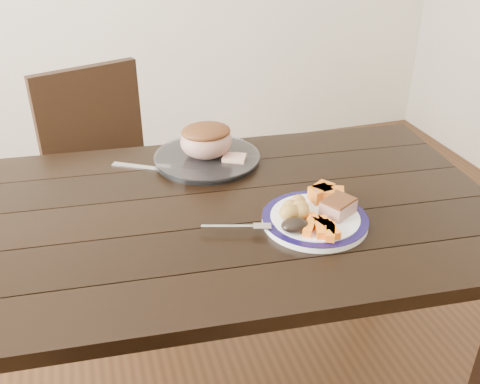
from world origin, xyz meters
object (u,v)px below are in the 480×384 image
object	(u,v)px
pork_slice	(338,207)
carving_knife	(178,170)
chair_far	(108,174)
fork	(242,227)
dinner_plate	(315,220)
roast_joint	(206,141)
dining_table	(211,237)
serving_platter	(207,159)

from	to	relation	value
pork_slice	carving_knife	world-z (taller)	pork_slice
chair_far	carving_knife	world-z (taller)	chair_far
chair_far	fork	distance (m)	0.95
chair_far	dinner_plate	xyz separation A→B (m)	(0.48, -0.88, 0.23)
roast_joint	carving_knife	size ratio (longest dim) A/B	0.59
chair_far	fork	world-z (taller)	chair_far
chair_far	fork	size ratio (longest dim) A/B	5.31
dining_table	fork	bearing A→B (deg)	-71.34
serving_platter	carving_knife	size ratio (longest dim) A/B	1.16
chair_far	pork_slice	world-z (taller)	chair_far
serving_platter	roast_joint	distance (m)	0.06
dinner_plate	fork	xyz separation A→B (m)	(-0.20, 0.01, 0.01)
chair_far	carving_knife	bearing A→B (deg)	93.41
dining_table	carving_knife	world-z (taller)	carving_knife
dinner_plate	serving_platter	xyz separation A→B (m)	(-0.18, 0.43, 0.00)
pork_slice	serving_platter	bearing A→B (deg)	119.07
dinner_plate	chair_far	bearing A→B (deg)	118.77
serving_platter	fork	bearing A→B (deg)	-92.15
dinner_plate	roast_joint	bearing A→B (deg)	112.80
serving_platter	pork_slice	bearing A→B (deg)	-60.93
chair_far	roast_joint	world-z (taller)	chair_far
roast_joint	pork_slice	bearing A→B (deg)	-60.93
fork	roast_joint	distance (m)	0.43
fork	pork_slice	bearing A→B (deg)	13.87
chair_far	pork_slice	size ratio (longest dim) A/B	11.35
dinner_plate	roast_joint	xyz separation A→B (m)	(-0.18, 0.43, 0.06)
fork	chair_far	bearing A→B (deg)	125.08
chair_far	fork	bearing A→B (deg)	89.54
dining_table	fork	xyz separation A→B (m)	(0.05, -0.14, 0.11)
carving_knife	chair_far	bearing A→B (deg)	143.81
dinner_plate	fork	bearing A→B (deg)	177.45
dining_table	carving_knife	xyz separation A→B (m)	(-0.04, 0.24, 0.10)
dining_table	roast_joint	bearing A→B (deg)	77.52
chair_far	dinner_plate	bearing A→B (deg)	100.18
serving_platter	carving_knife	distance (m)	0.11
carving_knife	dinner_plate	bearing A→B (deg)	-21.96
roast_joint	fork	bearing A→B (deg)	-92.15
dining_table	fork	size ratio (longest dim) A/B	9.57
pork_slice	fork	size ratio (longest dim) A/B	0.47
dining_table	carving_knife	bearing A→B (deg)	99.33
fork	dining_table	bearing A→B (deg)	125.61
dining_table	fork	distance (m)	0.19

